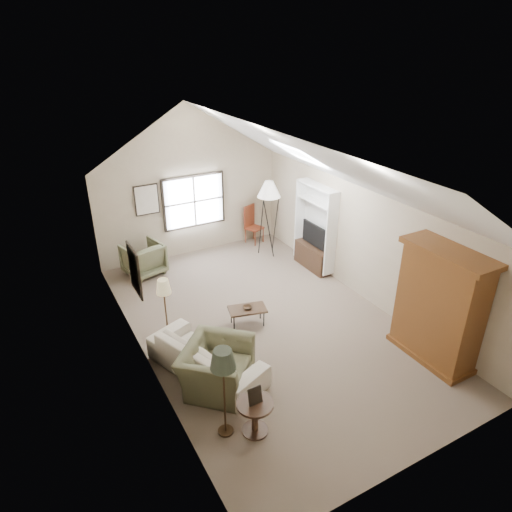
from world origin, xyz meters
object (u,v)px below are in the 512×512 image
armchair_near (216,367)px  side_chair (254,225)px  armchair_far (143,259)px  armoire (439,306)px  sofa (206,357)px  side_table (255,417)px  coffee_table (247,316)px

armchair_near → side_chair: (3.42, 4.89, 0.15)m
armchair_far → side_chair: 3.34m
armoire → side_chair: (-0.41, 6.10, -0.56)m
sofa → side_table: 1.60m
coffee_table → side_table: 2.83m
armchair_far → coffee_table: bearing=96.3°
armoire → coffee_table: size_ratio=2.87×
sofa → side_table: sofa is taller
side_chair → side_table: bearing=-139.7°
side_table → side_chair: bearing=61.3°
armoire → armchair_near: armoire is taller
armchair_near → side_table: 1.21m
armchair_far → sofa: bearing=74.2°
armchair_near → armchair_far: 4.57m
side_table → side_chair: side_chair is taller
sofa → armchair_far: armchair_far is taller
sofa → armchair_near: size_ratio=1.86×
armchair_far → coffee_table: 3.45m
sofa → side_chair: 5.66m
sofa → armchair_far: bearing=-23.0°
armchair_far → side_chair: bearing=171.3°
armchair_near → armchair_far: (0.10, 4.57, 0.01)m
coffee_table → side_table: size_ratio=1.36×
coffee_table → side_table: bearing=-115.7°
armchair_near → coffee_table: (1.31, 1.35, -0.20)m
armchair_near → coffee_table: bearing=-0.4°
side_chair → armchair_far: bearing=164.5°
sofa → coffee_table: bearing=-75.9°
sofa → armoire: bearing=-134.1°
coffee_table → armchair_far: bearing=110.6°
side_table → side_chair: 6.95m
sofa → armchair_near: armchair_near is taller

